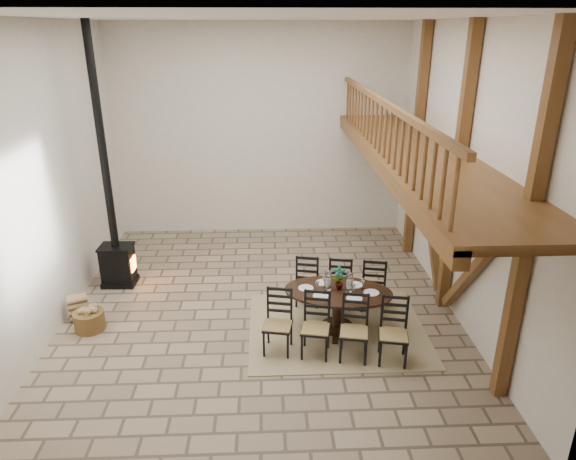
{
  "coord_description": "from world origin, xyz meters",
  "views": [
    {
      "loc": [
        0.12,
        -8.31,
        4.86
      ],
      "look_at": [
        0.51,
        0.4,
        1.4
      ],
      "focal_mm": 32.0,
      "sensor_mm": 36.0,
      "label": 1
    }
  ],
  "objects_px": {
    "wood_stove": "(114,232)",
    "log_basket": "(89,320)",
    "dining_table": "(337,312)",
    "log_stack": "(78,307)"
  },
  "relations": [
    {
      "from": "dining_table",
      "to": "log_stack",
      "type": "height_order",
      "value": "dining_table"
    },
    {
      "from": "wood_stove",
      "to": "log_basket",
      "type": "distance_m",
      "value": 1.92
    },
    {
      "from": "dining_table",
      "to": "log_basket",
      "type": "relative_size",
      "value": 4.58
    },
    {
      "from": "dining_table",
      "to": "log_stack",
      "type": "distance_m",
      "value": 4.58
    },
    {
      "from": "log_stack",
      "to": "dining_table",
      "type": "bearing_deg",
      "value": -7.88
    },
    {
      "from": "log_basket",
      "to": "log_stack",
      "type": "bearing_deg",
      "value": 129.84
    },
    {
      "from": "dining_table",
      "to": "wood_stove",
      "type": "xyz_separation_m",
      "value": [
        -4.15,
        1.95,
        0.74
      ]
    },
    {
      "from": "wood_stove",
      "to": "log_basket",
      "type": "xyz_separation_m",
      "value": [
        -0.08,
        -1.68,
        -0.94
      ]
    },
    {
      "from": "dining_table",
      "to": "log_stack",
      "type": "relative_size",
      "value": 5.14
    },
    {
      "from": "dining_table",
      "to": "log_basket",
      "type": "xyz_separation_m",
      "value": [
        -4.24,
        0.27,
        -0.2
      ]
    }
  ]
}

